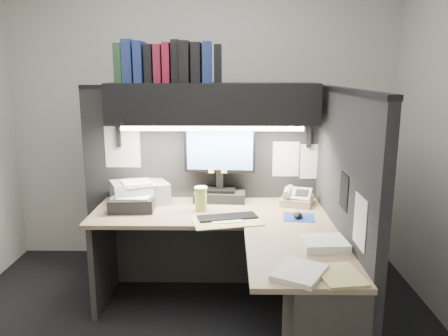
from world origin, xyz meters
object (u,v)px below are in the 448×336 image
(desk, at_px, (257,282))
(telephone, at_px, (297,198))
(keyboard, at_px, (227,217))
(coffee_cup, at_px, (201,199))
(printer, at_px, (140,192))
(overhead_shelf, at_px, (213,103))
(monitor, at_px, (220,171))
(notebook_stack, at_px, (132,203))

(desk, height_order, telephone, telephone)
(keyboard, distance_m, coffee_cup, 0.28)
(printer, bearing_deg, keyboard, -54.42)
(telephone, bearing_deg, overhead_shelf, -165.65)
(desk, xyz_separation_m, monitor, (-0.25, 0.82, 0.52))
(overhead_shelf, xyz_separation_m, monitor, (0.05, 0.07, -0.53))
(desk, bearing_deg, printer, 139.02)
(printer, bearing_deg, notebook_stack, -120.67)
(coffee_cup, bearing_deg, desk, -55.62)
(monitor, xyz_separation_m, coffee_cup, (-0.13, -0.26, -0.15))
(desk, bearing_deg, coffee_cup, 124.38)
(coffee_cup, distance_m, printer, 0.53)
(desk, bearing_deg, monitor, 106.98)
(notebook_stack, bearing_deg, telephone, 6.71)
(desk, relative_size, monitor, 2.84)
(coffee_cup, bearing_deg, monitor, 62.60)
(monitor, height_order, telephone, monitor)
(monitor, bearing_deg, desk, -69.42)
(overhead_shelf, xyz_separation_m, keyboard, (0.11, -0.38, -0.76))
(desk, bearing_deg, telephone, 64.46)
(telephone, relative_size, coffee_cup, 1.43)
(keyboard, height_order, telephone, telephone)
(telephone, xyz_separation_m, printer, (-1.22, 0.04, 0.03))
(desk, distance_m, printer, 1.22)
(desk, xyz_separation_m, telephone, (0.35, 0.72, 0.33))
(telephone, bearing_deg, desk, -98.69)
(desk, distance_m, coffee_cup, 0.77)
(monitor, bearing_deg, printer, -171.03)
(overhead_shelf, relative_size, keyboard, 3.77)
(desk, relative_size, printer, 4.22)
(desk, xyz_separation_m, overhead_shelf, (-0.30, 0.75, 1.06))
(monitor, distance_m, printer, 0.65)
(monitor, xyz_separation_m, keyboard, (0.06, -0.45, -0.23))
(overhead_shelf, bearing_deg, coffee_cup, -113.47)
(overhead_shelf, xyz_separation_m, coffee_cup, (-0.08, -0.19, -0.69))
(coffee_cup, bearing_deg, overhead_shelf, 66.53)
(monitor, height_order, keyboard, monitor)
(telephone, height_order, coffee_cup, coffee_cup)
(overhead_shelf, distance_m, notebook_stack, 0.95)
(desk, distance_m, keyboard, 0.51)
(keyboard, bearing_deg, printer, 136.25)
(monitor, height_order, coffee_cup, monitor)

